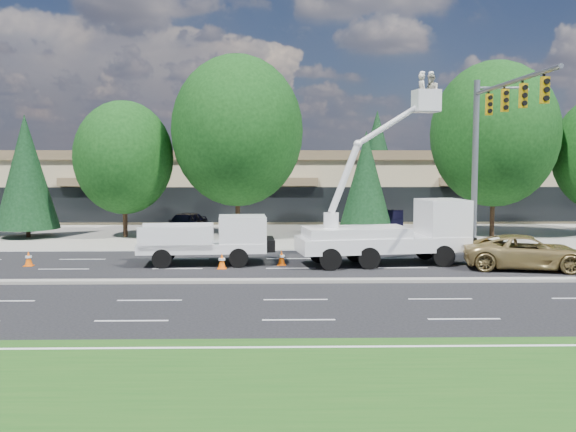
{
  "coord_description": "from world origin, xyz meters",
  "views": [
    {
      "loc": [
        -0.73,
        -24.87,
        4.79
      ],
      "look_at": [
        -0.14,
        2.48,
        2.4
      ],
      "focal_mm": 40.0,
      "sensor_mm": 36.0,
      "label": 1
    }
  ],
  "objects_px": {
    "bucket_truck": "(397,224)",
    "minivan": "(527,252)",
    "signal_mast": "(490,135)",
    "utility_pickup": "(212,245)"
  },
  "relations": [
    {
      "from": "signal_mast",
      "to": "minivan",
      "type": "height_order",
      "value": "signal_mast"
    },
    {
      "from": "bucket_truck",
      "to": "utility_pickup",
      "type": "bearing_deg",
      "value": 169.73
    },
    {
      "from": "signal_mast",
      "to": "utility_pickup",
      "type": "distance_m",
      "value": 14.79
    },
    {
      "from": "minivan",
      "to": "signal_mast",
      "type": "bearing_deg",
      "value": 16.26
    },
    {
      "from": "utility_pickup",
      "to": "signal_mast",
      "type": "bearing_deg",
      "value": 7.0
    },
    {
      "from": "bucket_truck",
      "to": "minivan",
      "type": "xyz_separation_m",
      "value": [
        5.47,
        -1.51,
        -1.12
      ]
    },
    {
      "from": "minivan",
      "to": "bucket_truck",
      "type": "bearing_deg",
      "value": 86.07
    },
    {
      "from": "signal_mast",
      "to": "bucket_truck",
      "type": "relative_size",
      "value": 1.15
    },
    {
      "from": "signal_mast",
      "to": "minivan",
      "type": "relative_size",
      "value": 1.88
    },
    {
      "from": "bucket_truck",
      "to": "minivan",
      "type": "distance_m",
      "value": 5.78
    }
  ]
}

